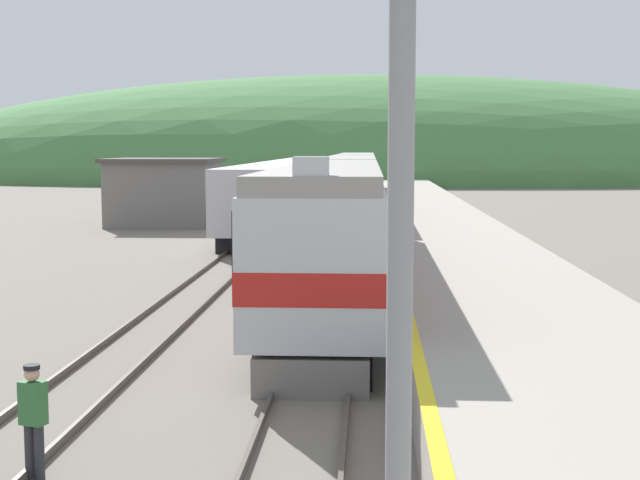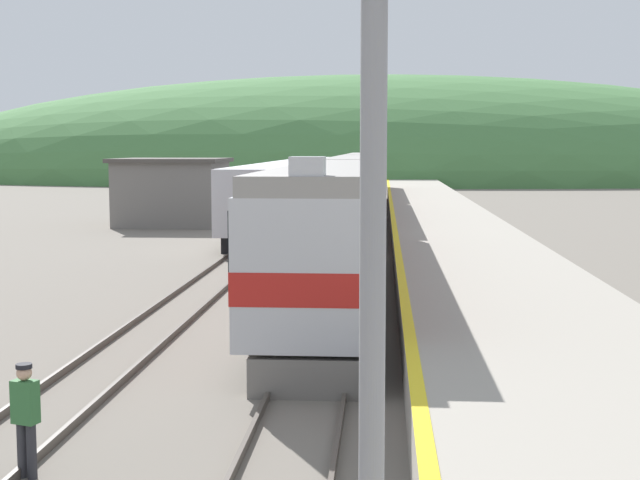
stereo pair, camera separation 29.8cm
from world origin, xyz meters
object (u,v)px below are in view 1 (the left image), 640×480
object	(u,v)px
carriage_second	(350,191)
carriage_third	(357,177)
track_worker	(33,415)
express_train_lead_car	(333,228)
signal_mast_main	(402,67)
siding_train	(289,187)

from	to	relation	value
carriage_second	carriage_third	distance (m)	22.25
track_worker	express_train_lead_car	bearing A→B (deg)	75.97
express_train_lead_car	carriage_second	xyz separation A→B (m)	(0.00, 22.46, -0.01)
express_train_lead_car	signal_mast_main	distance (m)	20.23
express_train_lead_car	siding_train	world-z (taller)	express_train_lead_car
express_train_lead_car	siding_train	xyz separation A→B (m)	(-4.49, 34.31, -0.35)
signal_mast_main	track_worker	size ratio (longest dim) A/B	4.84
track_worker	carriage_third	bearing A→B (deg)	86.48
carriage_third	signal_mast_main	xyz separation A→B (m)	(1.33, -64.67, 3.03)
siding_train	carriage_third	bearing A→B (deg)	66.67
carriage_third	signal_mast_main	size ratio (longest dim) A/B	2.65
siding_train	track_worker	world-z (taller)	siding_train
track_worker	signal_mast_main	bearing A→B (deg)	-47.22
siding_train	signal_mast_main	bearing A→B (deg)	-83.88
carriage_third	track_worker	xyz separation A→B (m)	(-3.64, -59.29, -1.33)
carriage_second	track_worker	size ratio (longest dim) A/B	12.80
carriage_third	track_worker	world-z (taller)	carriage_third
express_train_lead_car	siding_train	size ratio (longest dim) A/B	0.46
carriage_third	siding_train	distance (m)	11.34
signal_mast_main	track_worker	distance (m)	8.53
express_train_lead_car	track_worker	size ratio (longest dim) A/B	12.77
carriage_second	siding_train	bearing A→B (deg)	110.74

